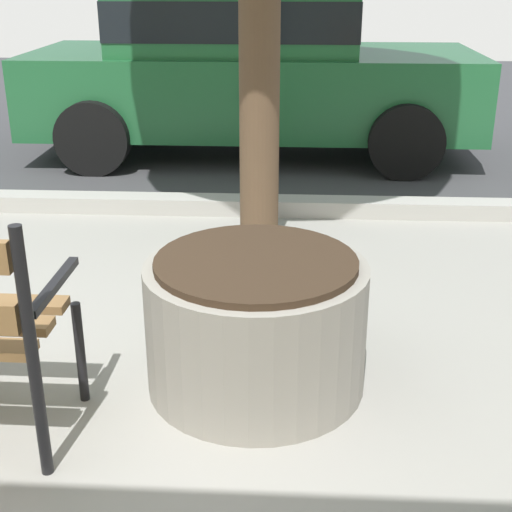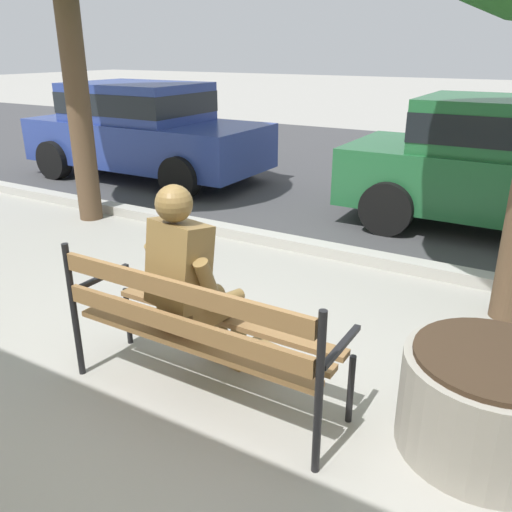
# 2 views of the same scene
# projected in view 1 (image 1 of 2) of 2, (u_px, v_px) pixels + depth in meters

# --- Properties ---
(street_surface) EXTENTS (60.00, 9.00, 0.01)m
(street_surface) POSITION_uv_depth(u_px,v_px,m) (181.00, 101.00, 9.60)
(street_surface) COLOR #424244
(street_surface) RESTS_ON ground
(curb_stone) EXTENTS (60.00, 0.20, 0.12)m
(curb_stone) POSITION_uv_depth(u_px,v_px,m) (86.00, 203.00, 5.33)
(curb_stone) COLOR #B2AFA8
(curb_stone) RESTS_ON ground
(concrete_planter) EXTENTS (0.94, 0.94, 0.59)m
(concrete_planter) POSITION_uv_depth(u_px,v_px,m) (256.00, 323.00, 3.04)
(concrete_planter) COLOR gray
(concrete_planter) RESTS_ON ground
(parked_car_green) EXTENTS (4.10, 1.93, 1.56)m
(parked_car_green) POSITION_uv_depth(u_px,v_px,m) (247.00, 64.00, 6.68)
(parked_car_green) COLOR #236638
(parked_car_green) RESTS_ON ground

